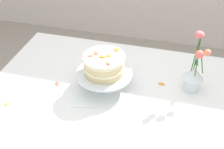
{
  "coord_description": "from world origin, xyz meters",
  "views": [
    {
      "loc": [
        0.26,
        -1.09,
        1.74
      ],
      "look_at": [
        -0.03,
        0.01,
        0.86
      ],
      "focal_mm": 46.62,
      "sensor_mm": 36.0,
      "label": 1
    }
  ],
  "objects_px": {
    "layer_cake": "(104,64)",
    "flower_vase": "(194,72)",
    "cake_stand": "(104,75)",
    "dining_table": "(116,110)"
  },
  "relations": [
    {
      "from": "layer_cake",
      "to": "flower_vase",
      "type": "relative_size",
      "value": 0.61
    },
    {
      "from": "cake_stand",
      "to": "flower_vase",
      "type": "bearing_deg",
      "value": 12.79
    },
    {
      "from": "cake_stand",
      "to": "layer_cake",
      "type": "relative_size",
      "value": 1.37
    },
    {
      "from": "flower_vase",
      "to": "layer_cake",
      "type": "bearing_deg",
      "value": -167.21
    },
    {
      "from": "dining_table",
      "to": "cake_stand",
      "type": "relative_size",
      "value": 4.83
    },
    {
      "from": "dining_table",
      "to": "flower_vase",
      "type": "relative_size",
      "value": 4.07
    },
    {
      "from": "cake_stand",
      "to": "flower_vase",
      "type": "relative_size",
      "value": 0.84
    },
    {
      "from": "dining_table",
      "to": "cake_stand",
      "type": "bearing_deg",
      "value": 142.02
    },
    {
      "from": "cake_stand",
      "to": "flower_vase",
      "type": "distance_m",
      "value": 0.46
    },
    {
      "from": "flower_vase",
      "to": "dining_table",
      "type": "bearing_deg",
      "value": -155.4
    }
  ]
}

